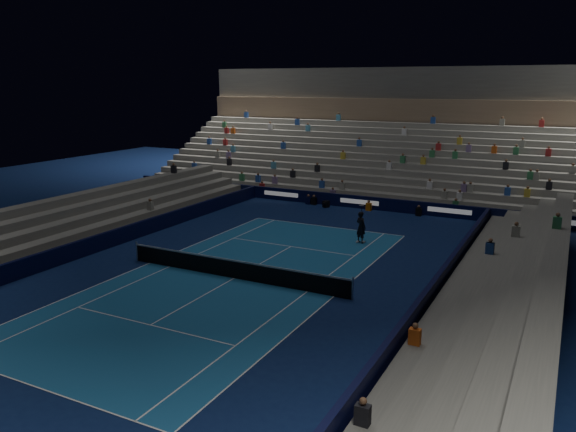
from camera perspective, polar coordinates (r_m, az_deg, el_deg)
The scene contains 11 objects.
ground at distance 28.94m, azimuth -5.46°, elevation -6.30°, with size 90.00×90.00×0.00m, color #0B1943.
court_surface at distance 28.94m, azimuth -5.46°, elevation -6.29°, with size 10.97×23.77×0.01m, color #19538A.
sponsor_barrier_far at distance 44.91m, azimuth 7.30°, elevation 1.41°, with size 44.00×0.25×1.00m, color black.
sponsor_barrier_east at distance 25.20m, azimuth 13.68°, elevation -8.47°, with size 0.25×37.00×1.00m, color black.
sponsor_barrier_west at distance 34.78m, azimuth -19.10°, elevation -2.75°, with size 0.25×37.00×1.00m, color black.
grandstand_main at distance 53.28m, azimuth 10.87°, elevation 6.29°, with size 44.00×15.20×11.20m.
grandstand_east at distance 24.57m, azimuth 21.69°, elevation -8.59°, with size 5.00×37.00×2.50m.
grandstand_west at distance 37.20m, azimuth -22.87°, elevation -1.39°, with size 5.00×37.00×2.50m.
tennis_net at distance 28.77m, azimuth -5.48°, elevation -5.36°, with size 12.90×0.10×1.10m.
tennis_player at distance 35.08m, azimuth 7.40°, elevation -1.13°, with size 0.73×0.48×2.00m, color black.
broadcast_camera at distance 45.02m, azimuth 3.86°, elevation 1.23°, with size 0.53×0.90×0.53m.
Camera 1 is at (14.81, -22.89, 9.70)m, focal length 35.10 mm.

